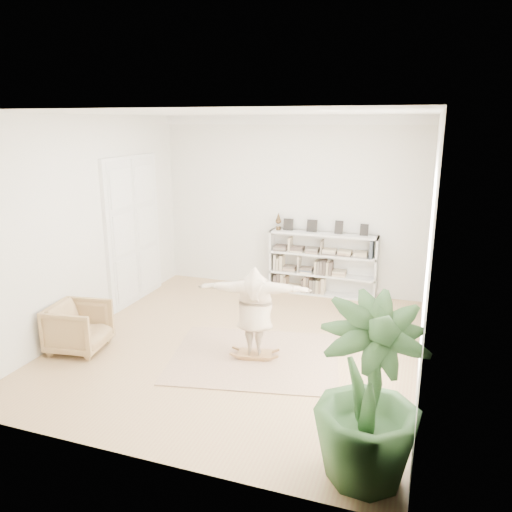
{
  "coord_description": "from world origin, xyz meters",
  "views": [
    {
      "loc": [
        2.68,
        -6.92,
        3.49
      ],
      "look_at": [
        0.14,
        0.4,
        1.39
      ],
      "focal_mm": 35.0,
      "sensor_mm": 36.0,
      "label": 1
    }
  ],
  "objects_px": {
    "rocker_board": "(255,354)",
    "houseplant": "(369,393)",
    "armchair": "(79,327)",
    "person": "(255,308)",
    "bookshelf": "(322,265)"
  },
  "relations": [
    {
      "from": "bookshelf",
      "to": "houseplant",
      "type": "relative_size",
      "value": 1.16
    },
    {
      "from": "person",
      "to": "houseplant",
      "type": "xyz_separation_m",
      "value": [
        1.9,
        -2.1,
        0.14
      ]
    },
    {
      "from": "armchair",
      "to": "houseplant",
      "type": "xyz_separation_m",
      "value": [
        4.6,
        -1.49,
        0.57
      ]
    },
    {
      "from": "armchair",
      "to": "houseplant",
      "type": "height_order",
      "value": "houseplant"
    },
    {
      "from": "armchair",
      "to": "person",
      "type": "distance_m",
      "value": 2.8
    },
    {
      "from": "person",
      "to": "houseplant",
      "type": "bearing_deg",
      "value": 120.83
    },
    {
      "from": "rocker_board",
      "to": "person",
      "type": "relative_size",
      "value": 0.33
    },
    {
      "from": "bookshelf",
      "to": "person",
      "type": "relative_size",
      "value": 1.32
    },
    {
      "from": "rocker_board",
      "to": "houseplant",
      "type": "distance_m",
      "value": 2.97
    },
    {
      "from": "person",
      "to": "armchair",
      "type": "bearing_deg",
      "value": 1.55
    },
    {
      "from": "rocker_board",
      "to": "houseplant",
      "type": "xyz_separation_m",
      "value": [
        1.9,
        -2.1,
        0.88
      ]
    },
    {
      "from": "armchair",
      "to": "person",
      "type": "relative_size",
      "value": 0.5
    },
    {
      "from": "rocker_board",
      "to": "armchair",
      "type": "bearing_deg",
      "value": -178.45
    },
    {
      "from": "bookshelf",
      "to": "houseplant",
      "type": "distance_m",
      "value": 5.54
    },
    {
      "from": "armchair",
      "to": "houseplant",
      "type": "relative_size",
      "value": 0.44
    }
  ]
}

